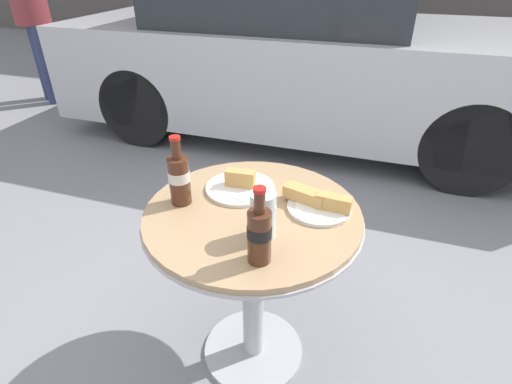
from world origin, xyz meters
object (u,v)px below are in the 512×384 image
at_px(cola_bottle_left, 259,233).
at_px(cola_bottle_right, 179,178).
at_px(pedestrian, 30,9).
at_px(lunch_plate_near, 240,186).
at_px(parked_car, 305,52).
at_px(lunch_plate_far, 318,203).
at_px(bistro_table, 253,252).
at_px(drinking_glass, 263,217).

bearing_deg(cola_bottle_left, cola_bottle_right, 149.92).
xyz_separation_m(cola_bottle_left, pedestrian, (-3.15, 2.53, 0.13)).
xyz_separation_m(lunch_plate_near, parked_car, (-0.28, 2.28, -0.03)).
bearing_deg(lunch_plate_near, parked_car, 96.91).
distance_m(lunch_plate_far, pedestrian, 3.95).
xyz_separation_m(cola_bottle_right, lunch_plate_far, (0.43, 0.10, -0.07)).
xyz_separation_m(cola_bottle_left, cola_bottle_right, (-0.33, 0.19, 0.00)).
relative_size(bistro_table, drinking_glass, 4.90).
height_order(drinking_glass, parked_car, parked_car).
distance_m(cola_bottle_left, lunch_plate_far, 0.32).
distance_m(bistro_table, drinking_glass, 0.27).
bearing_deg(pedestrian, lunch_plate_far, -34.49).
height_order(lunch_plate_far, pedestrian, pedestrian).
xyz_separation_m(cola_bottle_right, pedestrian, (-2.83, 2.34, 0.13)).
height_order(bistro_table, cola_bottle_right, cola_bottle_right).
relative_size(drinking_glass, parked_car, 0.04).
distance_m(bistro_table, pedestrian, 3.86).
bearing_deg(lunch_plate_near, lunch_plate_far, -6.88).
bearing_deg(pedestrian, lunch_plate_near, -36.49).
height_order(cola_bottle_left, lunch_plate_near, cola_bottle_left).
bearing_deg(drinking_glass, lunch_plate_near, 124.18).
distance_m(cola_bottle_left, lunch_plate_near, 0.38).
relative_size(cola_bottle_right, parked_car, 0.06).
bearing_deg(parked_car, drinking_glass, -80.27).
bearing_deg(drinking_glass, parked_car, 99.73).
height_order(bistro_table, cola_bottle_left, cola_bottle_left).
bearing_deg(drinking_glass, cola_bottle_right, 163.77).
height_order(cola_bottle_right, parked_car, parked_car).
relative_size(drinking_glass, pedestrian, 0.09).
xyz_separation_m(lunch_plate_near, lunch_plate_far, (0.28, -0.03, 0.01)).
height_order(cola_bottle_left, lunch_plate_far, cola_bottle_left).
xyz_separation_m(cola_bottle_left, lunch_plate_near, (-0.18, 0.33, -0.07)).
height_order(cola_bottle_right, lunch_plate_near, cola_bottle_right).
distance_m(cola_bottle_left, cola_bottle_right, 0.38).
bearing_deg(bistro_table, lunch_plate_near, 126.66).
distance_m(cola_bottle_right, drinking_glass, 0.32).
xyz_separation_m(drinking_glass, parked_car, (-0.43, 2.51, -0.08)).
distance_m(lunch_plate_near, parked_car, 2.30).
relative_size(drinking_glass, lunch_plate_far, 0.63).
xyz_separation_m(drinking_glass, lunch_plate_far, (0.12, 0.19, -0.05)).
distance_m(cola_bottle_left, drinking_glass, 0.11).
height_order(bistro_table, pedestrian, pedestrian).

